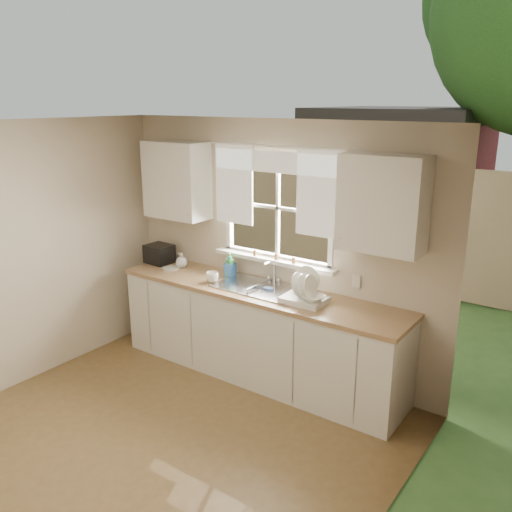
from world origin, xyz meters
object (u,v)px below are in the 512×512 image
Objects in this scene: dish_rack at (304,294)px; black_appliance at (159,254)px; cup at (212,277)px; soap_bottle_a at (230,264)px.

dish_rack is 1.42× the size of black_appliance.
cup is (-1.03, -0.06, -0.02)m from dish_rack.
soap_bottle_a is 2.02× the size of cup.
soap_bottle_a reaches higher than black_appliance.
soap_bottle_a is (-1.00, 0.19, 0.06)m from dish_rack.
cup is at bearing -122.68° from soap_bottle_a.
black_appliance is at bearing 160.16° from soap_bottle_a.
black_appliance is (-1.94, 0.11, 0.03)m from dish_rack.
dish_rack is at bearing 26.81° from cup.
cup is 0.92m from black_appliance.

